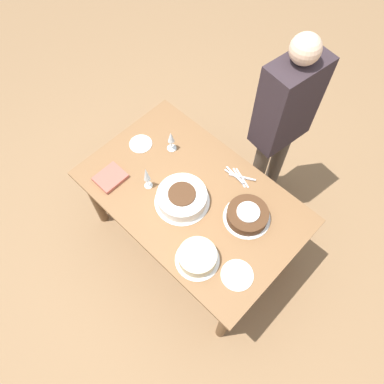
# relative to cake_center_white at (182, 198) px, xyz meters

# --- Properties ---
(ground_plane) EXTENTS (12.00, 12.00, 0.00)m
(ground_plane) POSITION_rel_cake_center_white_xyz_m (-0.02, -0.07, -0.78)
(ground_plane) COLOR #8E6B47
(dining_table) EXTENTS (1.49, 0.94, 0.74)m
(dining_table) POSITION_rel_cake_center_white_xyz_m (-0.02, -0.07, -0.15)
(dining_table) COLOR brown
(dining_table) RESTS_ON ground_plane
(cake_center_white) EXTENTS (0.37, 0.37, 0.11)m
(cake_center_white) POSITION_rel_cake_center_white_xyz_m (0.00, 0.00, 0.00)
(cake_center_white) COLOR white
(cake_center_white) RESTS_ON dining_table
(cake_front_chocolate) EXTENTS (0.31, 0.31, 0.09)m
(cake_front_chocolate) POSITION_rel_cake_center_white_xyz_m (-0.39, -0.20, -0.01)
(cake_front_chocolate) COLOR white
(cake_front_chocolate) RESTS_ON dining_table
(cake_back_decorated) EXTENTS (0.27, 0.27, 0.09)m
(cake_back_decorated) POSITION_rel_cake_center_white_xyz_m (-0.35, 0.22, -0.00)
(cake_back_decorated) COLOR white
(cake_back_decorated) RESTS_ON dining_table
(wine_glass_near) EXTENTS (0.06, 0.06, 0.21)m
(wine_glass_near) POSITION_rel_cake_center_white_xyz_m (0.25, 0.07, 0.09)
(wine_glass_near) COLOR silver
(wine_glass_near) RESTS_ON dining_table
(wine_glass_far) EXTENTS (0.07, 0.07, 0.18)m
(wine_glass_far) POSITION_rel_cake_center_white_xyz_m (0.36, -0.25, 0.07)
(wine_glass_far) COLOR silver
(wine_glass_far) RESTS_ON dining_table
(dessert_plate_left) EXTENTS (0.20, 0.20, 0.01)m
(dessert_plate_left) POSITION_rel_cake_center_white_xyz_m (-0.59, 0.13, -0.05)
(dessert_plate_left) COLOR white
(dessert_plate_left) RESTS_ON dining_table
(dessert_plate_right) EXTENTS (0.17, 0.17, 0.01)m
(dessert_plate_right) POSITION_rel_cake_center_white_xyz_m (0.54, -0.12, -0.05)
(dessert_plate_right) COLOR white
(dessert_plate_right) RESTS_ON dining_table
(fork_pile) EXTENTS (0.22, 0.10, 0.02)m
(fork_pile) POSITION_rel_cake_center_white_xyz_m (-0.15, -0.40, -0.04)
(fork_pile) COLOR silver
(fork_pile) RESTS_ON dining_table
(napkin_stack) EXTENTS (0.17, 0.20, 0.03)m
(napkin_stack) POSITION_rel_cake_center_white_xyz_m (0.48, 0.22, -0.03)
(napkin_stack) COLOR #B75B4C
(napkin_stack) RESTS_ON dining_table
(person_cutting) EXTENTS (0.28, 0.43, 1.63)m
(person_cutting) POSITION_rel_cake_center_white_xyz_m (-0.13, -0.84, 0.20)
(person_cutting) COLOR #4C4238
(person_cutting) RESTS_ON ground_plane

